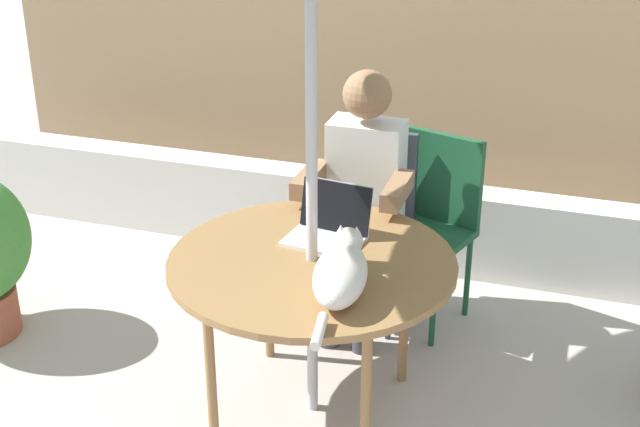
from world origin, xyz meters
The scene contains 9 objects.
ground_plane centered at (0.00, 0.00, 0.00)m, with size 14.00×14.00×0.00m, color #ADA399.
fence_back centered at (0.00, 2.24, 0.86)m, with size 5.58×0.08×1.71m, color #937756.
planter_wall_low centered at (0.00, 1.40, 0.23)m, with size 5.02×0.20×0.47m, color beige.
patio_table centered at (0.00, 0.00, 0.65)m, with size 1.13×1.13×0.70m.
chair_occupied centered at (0.00, 0.87, 0.54)m, with size 0.40×0.40×0.91m.
chair_empty centered at (0.29, 0.92, 0.54)m, with size 0.50×0.50×0.91m.
person_seated centered at (0.00, 0.71, 0.71)m, with size 0.48×0.48×1.25m.
laptop centered at (0.01, 0.21, 0.77)m, with size 0.33×0.29×0.21m.
cat centered at (0.18, -0.21, 0.79)m, with size 0.25×0.65×0.17m.
Camera 1 is at (0.97, -2.88, 2.30)m, focal length 49.82 mm.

